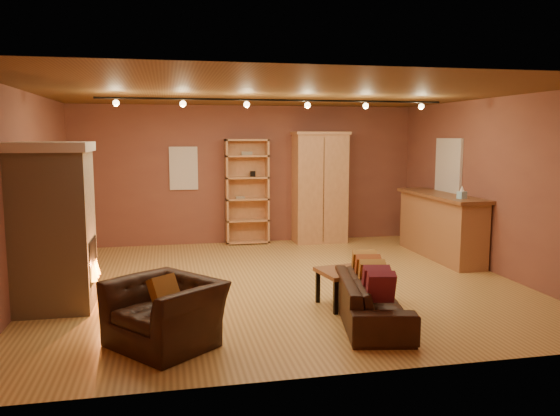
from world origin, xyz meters
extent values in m
plane|color=#AF823E|center=(0.00, 0.00, 0.00)|extent=(7.00, 7.00, 0.00)
plane|color=brown|center=(0.00, 0.00, 2.80)|extent=(7.00, 7.00, 0.00)
cube|color=brown|center=(0.00, 3.25, 1.40)|extent=(7.00, 0.02, 2.80)
cube|color=brown|center=(-3.50, 0.00, 1.40)|extent=(0.02, 6.50, 2.80)
cube|color=brown|center=(3.50, 0.00, 1.40)|extent=(0.02, 6.50, 2.80)
cube|color=tan|center=(-3.05, -0.60, 1.00)|extent=(0.90, 0.90, 2.00)
cube|color=beige|center=(-3.05, -0.60, 2.06)|extent=(0.98, 0.98, 0.12)
cube|color=black|center=(-2.64, -0.60, 0.60)|extent=(0.10, 0.65, 0.55)
cone|color=orange|center=(-2.58, -0.60, 0.48)|extent=(0.10, 0.10, 0.22)
cube|color=silver|center=(-1.30, 3.23, 1.55)|extent=(0.56, 0.04, 0.86)
cube|color=tan|center=(-0.04, 3.23, 1.07)|extent=(0.87, 0.04, 2.13)
cube|color=tan|center=(-0.46, 3.08, 1.07)|extent=(0.04, 0.34, 2.13)
cube|color=tan|center=(0.37, 3.08, 1.07)|extent=(0.04, 0.34, 2.13)
cube|color=gray|center=(-0.19, 3.08, 0.95)|extent=(0.18, 0.12, 0.05)
cube|color=black|center=(0.07, 3.08, 1.42)|extent=(0.10, 0.10, 0.12)
cube|color=tan|center=(-0.04, 3.08, 0.04)|extent=(0.87, 0.34, 0.04)
cube|color=tan|center=(-0.04, 3.08, 0.48)|extent=(0.87, 0.34, 0.04)
cube|color=tan|center=(-0.04, 3.08, 0.92)|extent=(0.87, 0.34, 0.03)
cube|color=tan|center=(-0.04, 3.08, 1.36)|extent=(0.87, 0.34, 0.04)
cube|color=tan|center=(-0.04, 3.08, 1.79)|extent=(0.87, 0.34, 0.04)
cube|color=tan|center=(-0.04, 3.08, 2.11)|extent=(0.87, 0.34, 0.04)
cube|color=tan|center=(1.45, 2.96, 1.11)|extent=(1.06, 0.58, 2.22)
cube|color=brown|center=(1.45, 2.68, 1.11)|extent=(0.02, 0.01, 2.12)
cube|color=tan|center=(1.45, 2.96, 2.25)|extent=(1.12, 0.64, 0.06)
cube|color=#AB774E|center=(3.20, 1.11, 0.55)|extent=(0.52, 2.30, 1.10)
cube|color=brown|center=(3.20, 1.11, 1.13)|extent=(0.64, 2.42, 0.06)
cube|color=#94D1EC|center=(3.15, 0.34, 1.22)|extent=(0.14, 0.14, 0.11)
cone|color=white|center=(3.15, 0.34, 1.32)|extent=(0.08, 0.08, 0.10)
cube|color=silver|center=(3.47, 1.40, 1.65)|extent=(0.05, 0.90, 1.00)
imported|color=black|center=(0.70, -1.91, 0.35)|extent=(0.86, 1.87, 0.71)
cube|color=maroon|center=(0.60, -2.45, 0.58)|extent=(0.34, 0.28, 0.36)
cube|color=maroon|center=(0.65, -2.18, 0.58)|extent=(0.34, 0.28, 0.36)
cube|color=#A06929|center=(0.70, -1.91, 0.58)|extent=(0.34, 0.28, 0.36)
cube|color=#9C471F|center=(0.76, -1.64, 0.58)|extent=(0.34, 0.28, 0.36)
cube|color=#A06929|center=(0.81, -1.37, 0.58)|extent=(0.34, 0.28, 0.36)
imported|color=black|center=(-1.69, -2.17, 0.47)|extent=(1.21, 1.26, 0.93)
cube|color=#A06929|center=(-1.69, -2.17, 0.58)|extent=(0.38, 0.37, 0.34)
cube|color=brown|center=(0.59, -1.28, 0.45)|extent=(0.72, 0.72, 0.05)
cube|color=black|center=(0.33, -1.54, 0.21)|extent=(0.05, 0.05, 0.42)
cube|color=black|center=(0.85, -1.54, 0.21)|extent=(0.05, 0.05, 0.42)
cube|color=black|center=(0.33, -1.02, 0.21)|extent=(0.05, 0.05, 0.42)
cube|color=black|center=(0.85, -1.02, 0.21)|extent=(0.05, 0.05, 0.42)
cylinder|color=black|center=(0.00, 0.20, 2.72)|extent=(5.20, 0.03, 0.03)
sphere|color=#FFD88C|center=(-2.30, 0.20, 2.65)|extent=(0.09, 0.09, 0.09)
sphere|color=#FFD88C|center=(-1.38, 0.20, 2.65)|extent=(0.09, 0.09, 0.09)
sphere|color=#FFD88C|center=(-0.46, 0.20, 2.65)|extent=(0.09, 0.09, 0.09)
sphere|color=#FFD88C|center=(0.46, 0.20, 2.65)|extent=(0.09, 0.09, 0.09)
sphere|color=#FFD88C|center=(1.38, 0.20, 2.65)|extent=(0.09, 0.09, 0.09)
sphere|color=#FFD88C|center=(2.30, 0.20, 2.65)|extent=(0.09, 0.09, 0.09)
camera|label=1|loc=(-1.64, -7.83, 2.20)|focal=35.00mm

